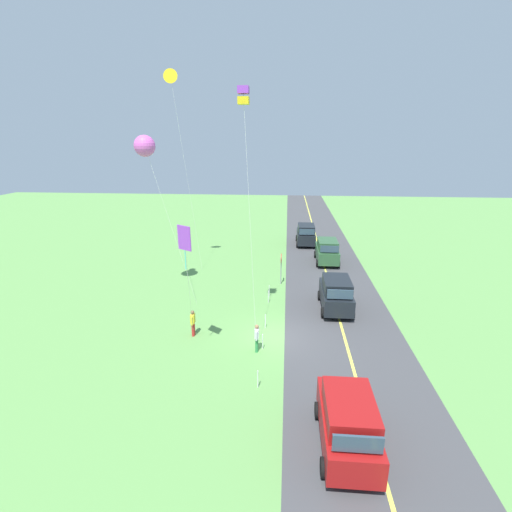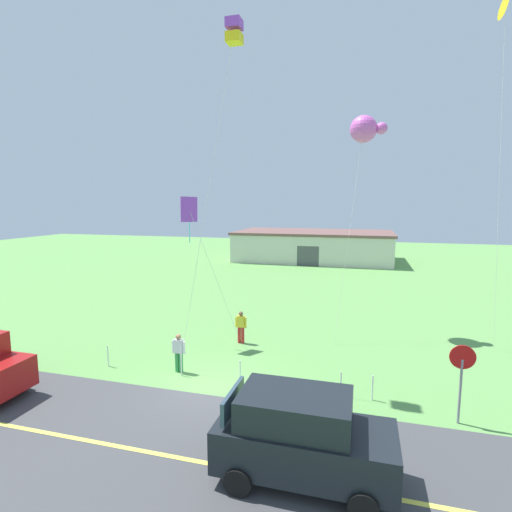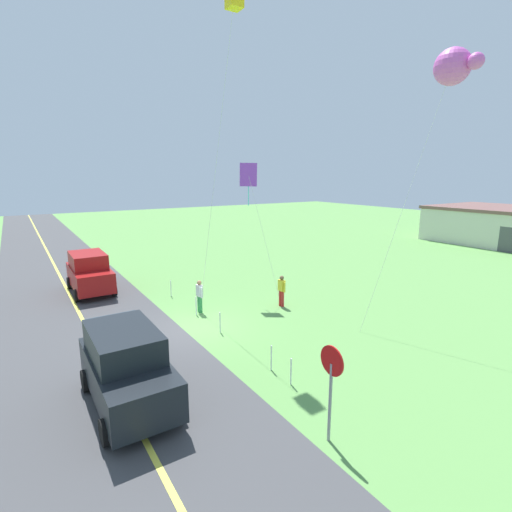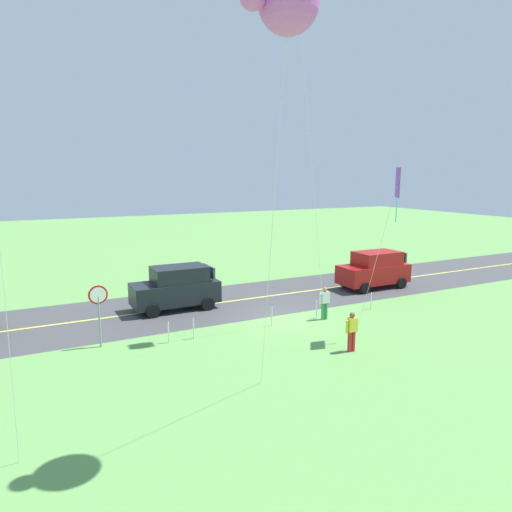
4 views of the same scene
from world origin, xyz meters
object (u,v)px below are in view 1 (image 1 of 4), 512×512
Objects in this scene: person_adult_companion at (193,322)px; stop_sign at (281,263)px; car_parked_west_near at (348,421)px; kite_red_low at (243,96)px; kite_green_far at (171,78)px; person_adult_near at (257,337)px; kite_blue_mid at (184,240)px; car_parked_east_near at (327,251)px; car_suv_foreground at (336,293)px; kite_yellow_high at (145,146)px; car_parked_east_far at (306,234)px.

stop_sign is at bearing -137.16° from person_adult_companion.
stop_sign is (16.61, 2.78, 0.65)m from car_parked_west_near.
kite_red_low is 13.04m from kite_green_far.
kite_blue_mid reaches higher than person_adult_near.
car_parked_east_near is 0.27× the size of kite_green_far.
car_parked_west_near is 0.32× the size of kite_red_low.
car_parked_east_near is 2.75× the size of person_adult_near.
person_adult_near is 0.10× the size of kite_green_far.
car_parked_east_near is 19.40m from kite_red_low.
car_suv_foreground is 0.32× the size of kite_red_low.
kite_red_low reaches higher than person_adult_near.
kite_blue_mid is (-0.97, 3.41, 5.60)m from person_adult_near.
kite_green_far is (19.42, 11.60, 14.53)m from car_parked_west_near.
car_parked_east_near is 0.39× the size of kite_yellow_high.
stop_sign is at bearing -22.05° from kite_blue_mid.
car_parked_west_near is 0.39× the size of kite_yellow_high.
kite_yellow_high reaches higher than car_suv_foreground.
stop_sign is 16.69m from kite_green_far.
person_adult_near is 21.16m from kite_green_far.
kite_blue_mid is (5.46, 7.29, 5.31)m from car_parked_west_near.
kite_red_low reaches higher than kite_blue_mid.
car_suv_foreground is 2.75× the size of person_adult_companion.
car_parked_east_near is 22.60m from car_parked_west_near.
car_parked_east_far is 22.83m from person_adult_near.
person_adult_companion is 0.10× the size of kite_green_far.
stop_sign is 14.02m from kite_red_low.
car_parked_east_far is 0.27× the size of kite_green_far.
kite_yellow_high is (-9.16, 13.26, 9.54)m from car_parked_east_near.
car_suv_foreground is at bearing -95.14° from kite_yellow_high.
car_parked_east_far is at bearing -16.64° from kite_blue_mid.
stop_sign reaches higher than car_parked_west_near.
car_parked_west_near is 16.86m from stop_sign.
car_parked_west_near is (-12.24, 1.03, 0.00)m from car_suv_foreground.
car_parked_west_near reaches higher than person_adult_near.
kite_red_low is 1.90× the size of kite_blue_mid.
car_parked_east_near is 1.72× the size of stop_sign.
kite_green_far is (11.55, 3.86, 14.82)m from person_adult_companion.
car_suv_foreground is at bearing -4.79° from car_parked_west_near.
stop_sign is 0.16× the size of kite_green_far.
car_suv_foreground reaches higher than person_adult_near.
kite_red_low reaches higher than car_parked_east_far.
car_parked_east_near is at bearing 91.32° from person_adult_near.
car_parked_west_near is 2.75× the size of person_adult_companion.
car_parked_east_near is at bearing -3.61° from car_parked_west_near.
kite_blue_mid is at bearing 163.36° from car_parked_east_far.
car_suv_foreground is at bearing -171.06° from person_adult_companion.
car_suv_foreground is 2.75× the size of person_adult_near.
kite_green_far reaches higher than car_parked_west_near.
car_suv_foreground is 20.54m from kite_green_far.
car_suv_foreground is at bearing 69.34° from person_adult_near.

